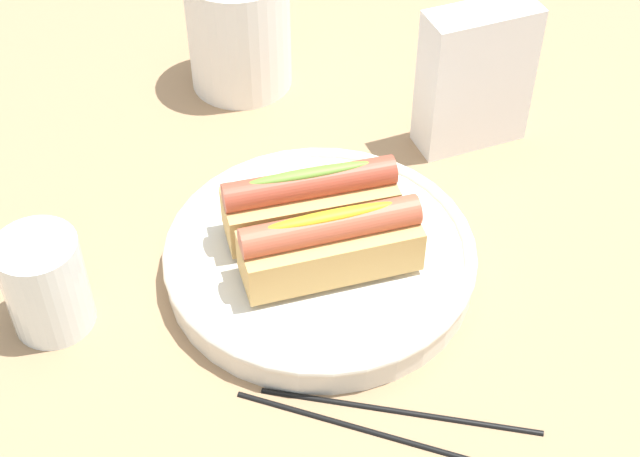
{
  "coord_description": "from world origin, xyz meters",
  "views": [
    {
      "loc": [
        -0.15,
        -0.54,
        0.61
      ],
      "look_at": [
        0.01,
        0.01,
        0.05
      ],
      "focal_mm": 52.7,
      "sensor_mm": 36.0,
      "label": 1
    }
  ],
  "objects_px": {
    "water_glass": "(47,288)",
    "hotdog_back": "(310,201)",
    "serving_bowl": "(320,257)",
    "paper_towel_roll": "(234,31)",
    "napkin_box": "(475,78)",
    "chopstick_near": "(400,410)",
    "hotdog_front": "(330,244)",
    "chopstick_far": "(368,432)"
  },
  "relations": [
    {
      "from": "hotdog_back",
      "to": "water_glass",
      "type": "relative_size",
      "value": 1.67
    },
    {
      "from": "chopstick_far",
      "to": "chopstick_near",
      "type": "bearing_deg",
      "value": 55.82
    },
    {
      "from": "chopstick_far",
      "to": "paper_towel_roll",
      "type": "bearing_deg",
      "value": 124.17
    },
    {
      "from": "hotdog_front",
      "to": "water_glass",
      "type": "distance_m",
      "value": 0.24
    },
    {
      "from": "hotdog_front",
      "to": "chopstick_near",
      "type": "relative_size",
      "value": 0.69
    },
    {
      "from": "water_glass",
      "to": "chopstick_near",
      "type": "distance_m",
      "value": 0.3
    },
    {
      "from": "paper_towel_roll",
      "to": "napkin_box",
      "type": "distance_m",
      "value": 0.26
    },
    {
      "from": "water_glass",
      "to": "chopstick_far",
      "type": "relative_size",
      "value": 0.41
    },
    {
      "from": "hotdog_front",
      "to": "hotdog_back",
      "type": "height_order",
      "value": "same"
    },
    {
      "from": "paper_towel_roll",
      "to": "chopstick_far",
      "type": "xyz_separation_m",
      "value": [
        0.0,
        -0.48,
        -0.06
      ]
    },
    {
      "from": "chopstick_near",
      "to": "serving_bowl",
      "type": "bearing_deg",
      "value": 122.87
    },
    {
      "from": "chopstick_near",
      "to": "hotdog_back",
      "type": "bearing_deg",
      "value": 122.26
    },
    {
      "from": "hotdog_back",
      "to": "chopstick_near",
      "type": "xyz_separation_m",
      "value": [
        0.02,
        -0.19,
        -0.06
      ]
    },
    {
      "from": "serving_bowl",
      "to": "chopstick_far",
      "type": "distance_m",
      "value": 0.17
    },
    {
      "from": "napkin_box",
      "to": "chopstick_near",
      "type": "xyz_separation_m",
      "value": [
        -0.18,
        -0.3,
        -0.07
      ]
    },
    {
      "from": "paper_towel_roll",
      "to": "napkin_box",
      "type": "bearing_deg",
      "value": -37.6
    },
    {
      "from": "serving_bowl",
      "to": "paper_towel_roll",
      "type": "relative_size",
      "value": 2.04
    },
    {
      "from": "hotdog_back",
      "to": "paper_towel_roll",
      "type": "height_order",
      "value": "paper_towel_roll"
    },
    {
      "from": "serving_bowl",
      "to": "paper_towel_roll",
      "type": "distance_m",
      "value": 0.31
    },
    {
      "from": "chopstick_far",
      "to": "water_glass",
      "type": "bearing_deg",
      "value": 175.13
    },
    {
      "from": "serving_bowl",
      "to": "hotdog_front",
      "type": "bearing_deg",
      "value": -87.11
    },
    {
      "from": "hotdog_back",
      "to": "napkin_box",
      "type": "height_order",
      "value": "napkin_box"
    },
    {
      "from": "paper_towel_roll",
      "to": "napkin_box",
      "type": "relative_size",
      "value": 0.89
    },
    {
      "from": "hotdog_front",
      "to": "paper_towel_roll",
      "type": "bearing_deg",
      "value": 92.2
    },
    {
      "from": "water_glass",
      "to": "hotdog_back",
      "type": "bearing_deg",
      "value": 5.66
    },
    {
      "from": "serving_bowl",
      "to": "paper_towel_roll",
      "type": "height_order",
      "value": "paper_towel_roll"
    },
    {
      "from": "water_glass",
      "to": "chopstick_near",
      "type": "bearing_deg",
      "value": -33.51
    },
    {
      "from": "water_glass",
      "to": "chopstick_far",
      "type": "height_order",
      "value": "water_glass"
    },
    {
      "from": "water_glass",
      "to": "napkin_box",
      "type": "relative_size",
      "value": 0.6
    },
    {
      "from": "paper_towel_roll",
      "to": "chopstick_far",
      "type": "distance_m",
      "value": 0.48
    },
    {
      "from": "hotdog_front",
      "to": "chopstick_near",
      "type": "bearing_deg",
      "value": -82.09
    },
    {
      "from": "hotdog_front",
      "to": "napkin_box",
      "type": "xyz_separation_m",
      "value": [
        0.2,
        0.17,
        0.01
      ]
    },
    {
      "from": "hotdog_front",
      "to": "water_glass",
      "type": "relative_size",
      "value": 1.67
    },
    {
      "from": "serving_bowl",
      "to": "water_glass",
      "type": "distance_m",
      "value": 0.23
    },
    {
      "from": "hotdog_back",
      "to": "water_glass",
      "type": "height_order",
      "value": "hotdog_back"
    },
    {
      "from": "napkin_box",
      "to": "serving_bowl",
      "type": "bearing_deg",
      "value": -150.14
    },
    {
      "from": "hotdog_front",
      "to": "hotdog_back",
      "type": "relative_size",
      "value": 1.0
    },
    {
      "from": "hotdog_back",
      "to": "water_glass",
      "type": "bearing_deg",
      "value": -174.34
    },
    {
      "from": "paper_towel_roll",
      "to": "napkin_box",
      "type": "height_order",
      "value": "napkin_box"
    },
    {
      "from": "water_glass",
      "to": "paper_towel_roll",
      "type": "height_order",
      "value": "paper_towel_roll"
    },
    {
      "from": "serving_bowl",
      "to": "paper_towel_roll",
      "type": "xyz_separation_m",
      "value": [
        -0.01,
        0.3,
        0.05
      ]
    },
    {
      "from": "serving_bowl",
      "to": "napkin_box",
      "type": "relative_size",
      "value": 1.83
    }
  ]
}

